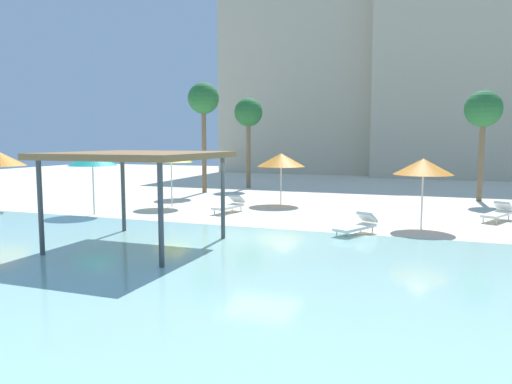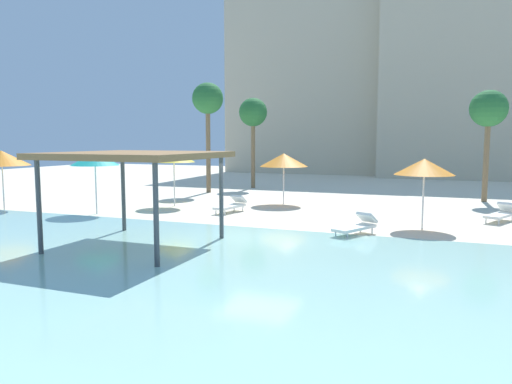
{
  "view_description": "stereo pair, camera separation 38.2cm",
  "coord_description": "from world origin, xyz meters",
  "px_view_note": "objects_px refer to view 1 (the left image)",
  "views": [
    {
      "loc": [
        5.27,
        -14.92,
        3.25
      ],
      "look_at": [
        -0.89,
        2.0,
        1.3
      ],
      "focal_mm": 33.82,
      "sensor_mm": 36.0,
      "label": 1
    },
    {
      "loc": [
        5.62,
        -14.79,
        3.25
      ],
      "look_at": [
        -0.89,
        2.0,
        1.3
      ],
      "focal_mm": 33.82,
      "sensor_mm": 36.0,
      "label": 2
    }
  ],
  "objects_px": {
    "lounge_chair_1": "(358,225)",
    "palm_tree_0": "(204,101)",
    "palm_tree_1": "(248,114)",
    "lounge_chair_2": "(230,205)",
    "shade_pavilion": "(138,158)",
    "palm_tree_2": "(483,111)",
    "beach_umbrella_orange_0": "(281,160)",
    "beach_umbrella_yellow_2": "(171,156)",
    "beach_umbrella_orange_4": "(423,167)",
    "beach_umbrella_teal_1": "(92,159)",
    "lounge_chair_0": "(498,213)"
  },
  "relations": [
    {
      "from": "palm_tree_0",
      "to": "beach_umbrella_orange_0",
      "type": "bearing_deg",
      "value": -30.22
    },
    {
      "from": "beach_umbrella_teal_1",
      "to": "palm_tree_1",
      "type": "relative_size",
      "value": 0.45
    },
    {
      "from": "lounge_chair_0",
      "to": "palm_tree_0",
      "type": "relative_size",
      "value": 0.29
    },
    {
      "from": "beach_umbrella_orange_0",
      "to": "lounge_chair_2",
      "type": "distance_m",
      "value": 4.18
    },
    {
      "from": "beach_umbrella_orange_0",
      "to": "beach_umbrella_orange_4",
      "type": "height_order",
      "value": "beach_umbrella_orange_0"
    },
    {
      "from": "shade_pavilion",
      "to": "lounge_chair_2",
      "type": "bearing_deg",
      "value": 91.71
    },
    {
      "from": "beach_umbrella_yellow_2",
      "to": "beach_umbrella_teal_1",
      "type": "bearing_deg",
      "value": -118.76
    },
    {
      "from": "beach_umbrella_teal_1",
      "to": "beach_umbrella_yellow_2",
      "type": "distance_m",
      "value": 3.93
    },
    {
      "from": "beach_umbrella_orange_0",
      "to": "beach_umbrella_teal_1",
      "type": "bearing_deg",
      "value": -137.48
    },
    {
      "from": "palm_tree_2",
      "to": "shade_pavilion",
      "type": "bearing_deg",
      "value": -124.24
    },
    {
      "from": "palm_tree_0",
      "to": "beach_umbrella_yellow_2",
      "type": "bearing_deg",
      "value": -78.59
    },
    {
      "from": "beach_umbrella_orange_0",
      "to": "lounge_chair_2",
      "type": "height_order",
      "value": "beach_umbrella_orange_0"
    },
    {
      "from": "beach_umbrella_orange_0",
      "to": "lounge_chair_2",
      "type": "xyz_separation_m",
      "value": [
        -1.33,
        -3.47,
        -1.91
      ]
    },
    {
      "from": "lounge_chair_1",
      "to": "palm_tree_0",
      "type": "height_order",
      "value": "palm_tree_0"
    },
    {
      "from": "lounge_chair_1",
      "to": "palm_tree_1",
      "type": "distance_m",
      "value": 17.44
    },
    {
      "from": "beach_umbrella_orange_0",
      "to": "beach_umbrella_yellow_2",
      "type": "xyz_separation_m",
      "value": [
        -4.78,
        -2.67,
        0.21
      ]
    },
    {
      "from": "palm_tree_1",
      "to": "beach_umbrella_teal_1",
      "type": "bearing_deg",
      "value": -99.18
    },
    {
      "from": "shade_pavilion",
      "to": "palm_tree_2",
      "type": "relative_size",
      "value": 0.78
    },
    {
      "from": "beach_umbrella_orange_0",
      "to": "beach_umbrella_orange_4",
      "type": "xyz_separation_m",
      "value": [
        6.87,
        -4.61,
        0.03
      ]
    },
    {
      "from": "lounge_chair_1",
      "to": "palm_tree_2",
      "type": "xyz_separation_m",
      "value": [
        4.76,
        11.49,
        4.41
      ]
    },
    {
      "from": "lounge_chair_1",
      "to": "lounge_chair_2",
      "type": "distance_m",
      "value": 6.99
    },
    {
      "from": "lounge_chair_2",
      "to": "beach_umbrella_orange_4",
      "type": "bearing_deg",
      "value": 92.08
    },
    {
      "from": "palm_tree_1",
      "to": "palm_tree_0",
      "type": "bearing_deg",
      "value": -112.16
    },
    {
      "from": "lounge_chair_1",
      "to": "palm_tree_1",
      "type": "xyz_separation_m",
      "value": [
        -9.36,
        13.97,
        4.63
      ]
    },
    {
      "from": "beach_umbrella_orange_4",
      "to": "lounge_chair_0",
      "type": "xyz_separation_m",
      "value": [
        2.88,
        2.73,
        -1.94
      ]
    },
    {
      "from": "lounge_chair_2",
      "to": "palm_tree_0",
      "type": "distance_m",
      "value": 9.93
    },
    {
      "from": "palm_tree_2",
      "to": "beach_umbrella_orange_0",
      "type": "bearing_deg",
      "value": -153.75
    },
    {
      "from": "shade_pavilion",
      "to": "beach_umbrella_orange_0",
      "type": "height_order",
      "value": "shade_pavilion"
    },
    {
      "from": "lounge_chair_0",
      "to": "palm_tree_2",
      "type": "distance_m",
      "value": 7.96
    },
    {
      "from": "shade_pavilion",
      "to": "palm_tree_1",
      "type": "relative_size",
      "value": 0.75
    },
    {
      "from": "beach_umbrella_teal_1",
      "to": "palm_tree_1",
      "type": "distance_m",
      "value": 13.74
    },
    {
      "from": "palm_tree_1",
      "to": "palm_tree_2",
      "type": "relative_size",
      "value": 1.04
    },
    {
      "from": "beach_umbrella_orange_0",
      "to": "beach_umbrella_orange_4",
      "type": "bearing_deg",
      "value": -33.88
    },
    {
      "from": "palm_tree_1",
      "to": "beach_umbrella_yellow_2",
      "type": "bearing_deg",
      "value": -91.51
    },
    {
      "from": "shade_pavilion",
      "to": "lounge_chair_2",
      "type": "xyz_separation_m",
      "value": [
        -0.22,
        7.52,
        -2.39
      ]
    },
    {
      "from": "beach_umbrella_teal_1",
      "to": "beach_umbrella_orange_4",
      "type": "distance_m",
      "value": 13.62
    },
    {
      "from": "shade_pavilion",
      "to": "lounge_chair_1",
      "type": "height_order",
      "value": "shade_pavilion"
    },
    {
      "from": "beach_umbrella_orange_0",
      "to": "lounge_chair_2",
      "type": "relative_size",
      "value": 1.31
    },
    {
      "from": "beach_umbrella_teal_1",
      "to": "lounge_chair_2",
      "type": "height_order",
      "value": "beach_umbrella_teal_1"
    },
    {
      "from": "beach_umbrella_orange_0",
      "to": "beach_umbrella_yellow_2",
      "type": "relative_size",
      "value": 0.94
    },
    {
      "from": "beach_umbrella_yellow_2",
      "to": "palm_tree_2",
      "type": "bearing_deg",
      "value": 27.25
    },
    {
      "from": "lounge_chair_1",
      "to": "palm_tree_0",
      "type": "distance_m",
      "value": 15.85
    },
    {
      "from": "palm_tree_2",
      "to": "palm_tree_0",
      "type": "bearing_deg",
      "value": -175.51
    },
    {
      "from": "beach_umbrella_orange_4",
      "to": "lounge_chair_0",
      "type": "distance_m",
      "value": 4.42
    },
    {
      "from": "lounge_chair_0",
      "to": "palm_tree_2",
      "type": "xyz_separation_m",
      "value": [
        -0.15,
        6.62,
        4.41
      ]
    },
    {
      "from": "palm_tree_0",
      "to": "palm_tree_2",
      "type": "height_order",
      "value": "palm_tree_0"
    },
    {
      "from": "lounge_chair_0",
      "to": "shade_pavilion",
      "type": "bearing_deg",
      "value": -24.75
    },
    {
      "from": "beach_umbrella_orange_0",
      "to": "palm_tree_1",
      "type": "bearing_deg",
      "value": 122.05
    },
    {
      "from": "beach_umbrella_teal_1",
      "to": "palm_tree_2",
      "type": "relative_size",
      "value": 0.47
    },
    {
      "from": "beach_umbrella_teal_1",
      "to": "palm_tree_1",
      "type": "bearing_deg",
      "value": 80.82
    }
  ]
}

